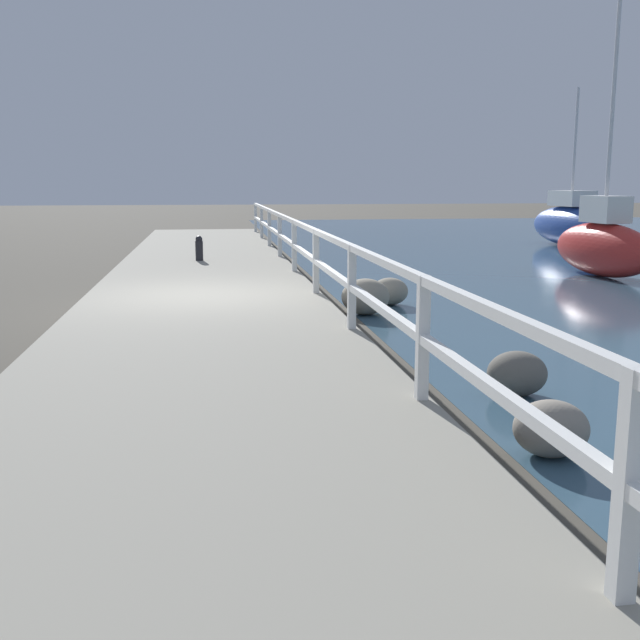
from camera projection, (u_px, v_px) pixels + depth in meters
The scene contains 10 objects.
ground_plane at pixel (205, 310), 12.63m from camera, with size 120.00×120.00×0.00m, color #4C473D.
dock_walkway at pixel (205, 302), 12.61m from camera, with size 3.99×36.00×0.25m.
railing at pixel (316, 249), 12.73m from camera, with size 0.10×32.50×1.09m.
boulder_downstream at pixel (365, 297), 12.12m from camera, with size 0.79×0.71×0.59m.
boulder_water_edge at pixel (390, 291), 13.08m from camera, with size 0.64×0.58×0.48m.
boulder_near_dock at pixel (551, 429), 5.86m from camera, with size 0.60×0.54×0.45m.
boulder_mid_strip at pixel (517, 374), 7.52m from camera, with size 0.61×0.55×0.45m.
mooring_bollard at pixel (199, 248), 18.05m from camera, with size 0.18×0.18×0.60m.
sailboat_red at pixel (603, 244), 16.95m from camera, with size 1.22×3.62×7.28m.
sailboat_blue at pixel (570, 223), 25.03m from camera, with size 1.49×4.56×5.14m.
Camera 1 is at (0.08, -12.61, 2.13)m, focal length 42.00 mm.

